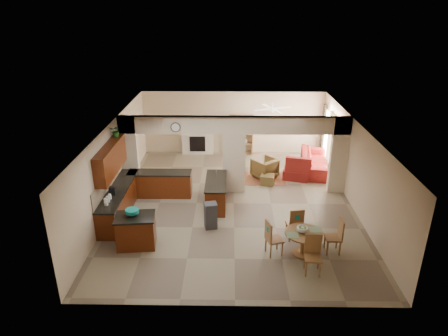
{
  "coord_description": "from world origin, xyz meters",
  "views": [
    {
      "loc": [
        -0.14,
        -12.17,
        6.43
      ],
      "look_at": [
        -0.34,
        0.3,
        1.19
      ],
      "focal_mm": 32.0,
      "sensor_mm": 36.0,
      "label": 1
    }
  ],
  "objects_px": {
    "armchair": "(265,168)",
    "kitchen_island": "(136,231)",
    "dining_table": "(303,240)",
    "sofa": "(314,161)"
  },
  "relations": [
    {
      "from": "sofa",
      "to": "kitchen_island",
      "type": "bearing_deg",
      "value": 141.25
    },
    {
      "from": "armchair",
      "to": "kitchen_island",
      "type": "bearing_deg",
      "value": 11.35
    },
    {
      "from": "kitchen_island",
      "to": "dining_table",
      "type": "bearing_deg",
      "value": -10.87
    },
    {
      "from": "sofa",
      "to": "armchair",
      "type": "distance_m",
      "value": 2.21
    },
    {
      "from": "kitchen_island",
      "to": "sofa",
      "type": "height_order",
      "value": "kitchen_island"
    },
    {
      "from": "kitchen_island",
      "to": "dining_table",
      "type": "xyz_separation_m",
      "value": [
        4.62,
        -0.37,
        0.0
      ]
    },
    {
      "from": "kitchen_island",
      "to": "armchair",
      "type": "height_order",
      "value": "kitchen_island"
    },
    {
      "from": "kitchen_island",
      "to": "dining_table",
      "type": "relative_size",
      "value": 1.13
    },
    {
      "from": "dining_table",
      "to": "armchair",
      "type": "relative_size",
      "value": 1.21
    },
    {
      "from": "kitchen_island",
      "to": "dining_table",
      "type": "height_order",
      "value": "kitchen_island"
    }
  ]
}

